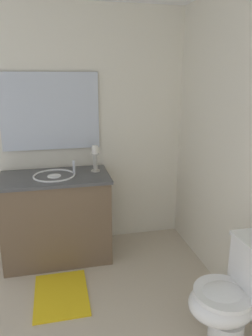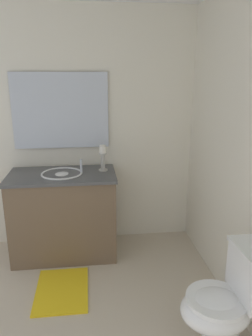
# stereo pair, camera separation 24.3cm
# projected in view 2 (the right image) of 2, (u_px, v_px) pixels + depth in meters

# --- Properties ---
(wall_left) EXTENTS (0.04, 2.58, 2.45)m
(wall_left) POSITION_uv_depth(u_px,v_px,m) (73.00, 131.00, 3.30)
(wall_left) COLOR silver
(wall_left) RESTS_ON ground
(vanity_cabinet) EXTENTS (0.58, 1.05, 0.86)m
(vanity_cabinet) POSITION_uv_depth(u_px,v_px,m) (64.00, 214.00, 3.20)
(vanity_cabinet) COLOR brown
(vanity_cabinet) RESTS_ON ground
(sink_basin) EXTENTS (0.40, 0.40, 0.24)m
(sink_basin) POSITION_uv_depth(u_px,v_px,m) (62.00, 178.00, 3.09)
(sink_basin) COLOR white
(sink_basin) RESTS_ON vanity_cabinet
(mirror) EXTENTS (0.02, 0.96, 0.75)m
(mirror) POSITION_uv_depth(u_px,v_px,m) (61.00, 111.00, 3.19)
(mirror) COLOR silver
(candle_holder_tall) EXTENTS (0.09, 0.09, 0.26)m
(candle_holder_tall) POSITION_uv_depth(u_px,v_px,m) (103.00, 157.00, 3.15)
(candle_holder_tall) COLOR #B7B2A5
(candle_holder_tall) RESTS_ON vanity_cabinet
(toilet) EXTENTS (0.39, 0.54, 0.75)m
(toilet) POSITION_uv_depth(u_px,v_px,m) (226.00, 303.00, 2.05)
(toilet) COLOR white
(toilet) RESTS_ON ground
(bath_mat) EXTENTS (0.60, 0.44, 0.02)m
(bath_mat) POSITION_uv_depth(u_px,v_px,m) (62.00, 290.00, 2.72)
(bath_mat) COLOR yellow
(bath_mat) RESTS_ON ground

